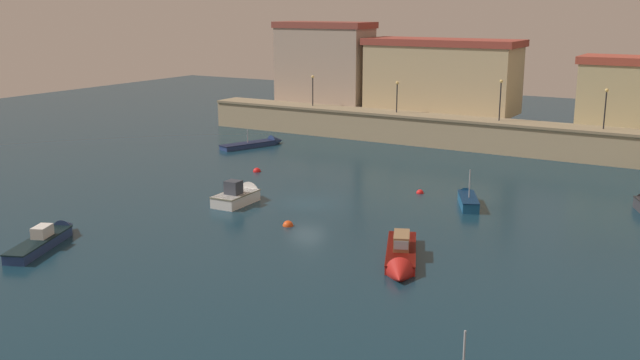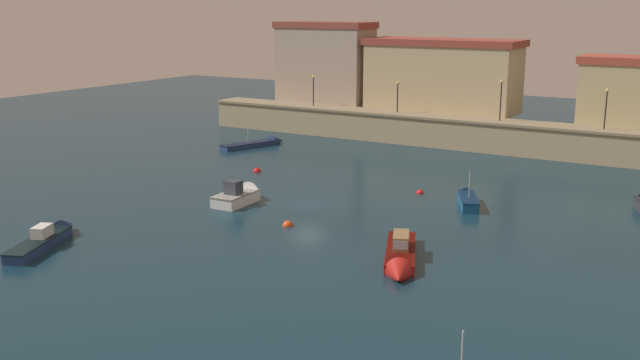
{
  "view_description": "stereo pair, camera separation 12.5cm",
  "coord_description": "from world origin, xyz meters",
  "px_view_note": "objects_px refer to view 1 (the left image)",
  "views": [
    {
      "loc": [
        26.37,
        -42.62,
        13.73
      ],
      "look_at": [
        0.0,
        1.78,
        1.35
      ],
      "focal_mm": 40.96,
      "sensor_mm": 36.0,
      "label": 1
    },
    {
      "loc": [
        26.48,
        -42.56,
        13.73
      ],
      "look_at": [
        0.0,
        1.78,
        1.35
      ],
      "focal_mm": 40.96,
      "sensor_mm": 36.0,
      "label": 2
    }
  ],
  "objects_px": {
    "quay_lamp_2": "(501,94)",
    "quay_lamp_3": "(606,102)",
    "quay_lamp_1": "(397,92)",
    "moored_boat_4": "(467,199)",
    "moored_boat_6": "(401,257)",
    "moored_boat_3": "(241,195)",
    "mooring_buoy_0": "(420,193)",
    "quay_lamp_0": "(313,85)",
    "mooring_buoy_1": "(257,172)",
    "mooring_buoy_2": "(288,226)",
    "moored_boat_2": "(258,143)",
    "moored_boat_0": "(47,238)"
  },
  "relations": [
    {
      "from": "quay_lamp_2",
      "to": "quay_lamp_3",
      "type": "relative_size",
      "value": 1.08
    },
    {
      "from": "quay_lamp_2",
      "to": "moored_boat_3",
      "type": "bearing_deg",
      "value": -109.98
    },
    {
      "from": "quay_lamp_0",
      "to": "moored_boat_2",
      "type": "distance_m",
      "value": 10.72
    },
    {
      "from": "moored_boat_2",
      "to": "moored_boat_3",
      "type": "distance_m",
      "value": 21.53
    },
    {
      "from": "quay_lamp_2",
      "to": "moored_boat_4",
      "type": "distance_m",
      "value": 21.08
    },
    {
      "from": "moored_boat_0",
      "to": "quay_lamp_0",
      "type": "bearing_deg",
      "value": -13.69
    },
    {
      "from": "mooring_buoy_2",
      "to": "quay_lamp_0",
      "type": "bearing_deg",
      "value": 118.66
    },
    {
      "from": "moored_boat_3",
      "to": "mooring_buoy_2",
      "type": "relative_size",
      "value": 6.71
    },
    {
      "from": "quay_lamp_1",
      "to": "quay_lamp_2",
      "type": "distance_m",
      "value": 10.77
    },
    {
      "from": "quay_lamp_1",
      "to": "moored_boat_3",
      "type": "distance_m",
      "value": 28.11
    },
    {
      "from": "quay_lamp_0",
      "to": "moored_boat_6",
      "type": "relative_size",
      "value": 0.45
    },
    {
      "from": "quay_lamp_3",
      "to": "moored_boat_4",
      "type": "relative_size",
      "value": 0.73
    },
    {
      "from": "quay_lamp_1",
      "to": "quay_lamp_2",
      "type": "height_order",
      "value": "quay_lamp_2"
    },
    {
      "from": "quay_lamp_3",
      "to": "moored_boat_3",
      "type": "relative_size",
      "value": 0.78
    },
    {
      "from": "quay_lamp_0",
      "to": "mooring_buoy_1",
      "type": "bearing_deg",
      "value": -72.47
    },
    {
      "from": "mooring_buoy_1",
      "to": "quay_lamp_2",
      "type": "bearing_deg",
      "value": 52.15
    },
    {
      "from": "quay_lamp_3",
      "to": "moored_boat_2",
      "type": "xyz_separation_m",
      "value": [
        -31.02,
        -9.48,
        -5.13
      ]
    },
    {
      "from": "mooring_buoy_0",
      "to": "moored_boat_3",
      "type": "bearing_deg",
      "value": -138.38
    },
    {
      "from": "quay_lamp_0",
      "to": "moored_boat_3",
      "type": "xyz_separation_m",
      "value": [
        10.8,
        -27.72,
        -4.71
      ]
    },
    {
      "from": "quay_lamp_1",
      "to": "mooring_buoy_0",
      "type": "distance_m",
      "value": 22.25
    },
    {
      "from": "quay_lamp_0",
      "to": "moored_boat_0",
      "type": "distance_m",
      "value": 42.01
    },
    {
      "from": "moored_boat_6",
      "to": "quay_lamp_1",
      "type": "bearing_deg",
      "value": -177.88
    },
    {
      "from": "moored_boat_4",
      "to": "moored_boat_6",
      "type": "height_order",
      "value": "moored_boat_4"
    },
    {
      "from": "quay_lamp_3",
      "to": "moored_boat_2",
      "type": "bearing_deg",
      "value": -163.0
    },
    {
      "from": "moored_boat_3",
      "to": "quay_lamp_2",
      "type": "bearing_deg",
      "value": -22.19
    },
    {
      "from": "quay_lamp_1",
      "to": "mooring_buoy_1",
      "type": "relative_size",
      "value": 4.78
    },
    {
      "from": "quay_lamp_0",
      "to": "quay_lamp_3",
      "type": "bearing_deg",
      "value": -0.0
    },
    {
      "from": "quay_lamp_3",
      "to": "moored_boat_2",
      "type": "height_order",
      "value": "quay_lamp_3"
    },
    {
      "from": "moored_boat_3",
      "to": "mooring_buoy_2",
      "type": "height_order",
      "value": "moored_boat_3"
    },
    {
      "from": "mooring_buoy_0",
      "to": "moored_boat_0",
      "type": "bearing_deg",
      "value": -122.31
    },
    {
      "from": "quay_lamp_1",
      "to": "mooring_buoy_1",
      "type": "height_order",
      "value": "quay_lamp_1"
    },
    {
      "from": "quay_lamp_3",
      "to": "mooring_buoy_2",
      "type": "relative_size",
      "value": 5.25
    },
    {
      "from": "moored_boat_2",
      "to": "quay_lamp_0",
      "type": "bearing_deg",
      "value": 16.34
    },
    {
      "from": "quay_lamp_3",
      "to": "moored_boat_6",
      "type": "xyz_separation_m",
      "value": [
        -4.35,
        -33.61,
        -5.01
      ]
    },
    {
      "from": "quay_lamp_0",
      "to": "mooring_buoy_2",
      "type": "relative_size",
      "value": 4.82
    },
    {
      "from": "quay_lamp_2",
      "to": "mooring_buoy_1",
      "type": "relative_size",
      "value": 5.86
    },
    {
      "from": "quay_lamp_2",
      "to": "moored_boat_2",
      "type": "height_order",
      "value": "quay_lamp_2"
    },
    {
      "from": "moored_boat_2",
      "to": "moored_boat_4",
      "type": "xyz_separation_m",
      "value": [
        25.62,
        -10.54,
        0.14
      ]
    },
    {
      "from": "quay_lamp_2",
      "to": "quay_lamp_3",
      "type": "bearing_deg",
      "value": -0.0
    },
    {
      "from": "quay_lamp_1",
      "to": "moored_boat_2",
      "type": "bearing_deg",
      "value": -138.61
    },
    {
      "from": "quay_lamp_0",
      "to": "mooring_buoy_2",
      "type": "distance_m",
      "value": 35.57
    },
    {
      "from": "quay_lamp_1",
      "to": "moored_boat_4",
      "type": "relative_size",
      "value": 0.64
    },
    {
      "from": "moored_boat_4",
      "to": "mooring_buoy_0",
      "type": "relative_size",
      "value": 8.87
    },
    {
      "from": "quay_lamp_0",
      "to": "moored_boat_4",
      "type": "height_order",
      "value": "quay_lamp_0"
    },
    {
      "from": "mooring_buoy_0",
      "to": "mooring_buoy_1",
      "type": "distance_m",
      "value": 14.81
    },
    {
      "from": "moored_boat_3",
      "to": "moored_boat_0",
      "type": "bearing_deg",
      "value": 160.76
    },
    {
      "from": "quay_lamp_0",
      "to": "moored_boat_4",
      "type": "bearing_deg",
      "value": -38.73
    },
    {
      "from": "mooring_buoy_0",
      "to": "mooring_buoy_1",
      "type": "height_order",
      "value": "mooring_buoy_1"
    },
    {
      "from": "quay_lamp_3",
      "to": "quay_lamp_0",
      "type": "bearing_deg",
      "value": 180.0
    },
    {
      "from": "quay_lamp_1",
      "to": "mooring_buoy_0",
      "type": "relative_size",
      "value": 5.7
    }
  ]
}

